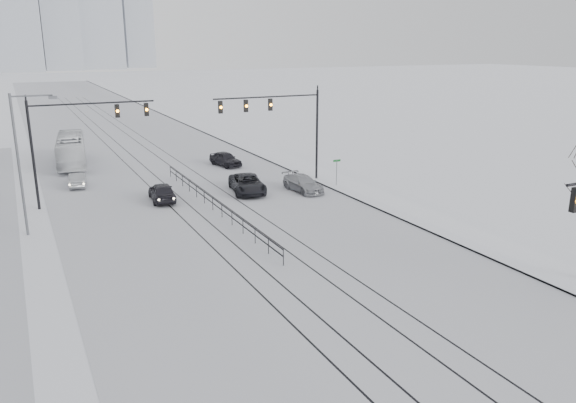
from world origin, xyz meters
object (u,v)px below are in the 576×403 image
object	(u,v)px
sedan_sb_inner	(162,192)
sedan_nb_far	(225,159)
sedan_sb_outer	(78,180)
sedan_nb_right	(303,184)
sedan_nb_front	(247,184)
box_truck	(71,150)

from	to	relation	value
sedan_sb_inner	sedan_nb_far	size ratio (longest dim) A/B	1.03
sedan_sb_outer	sedan_nb_right	world-z (taller)	sedan_nb_right
sedan_sb_inner	sedan_nb_front	xyz separation A→B (m)	(6.95, -0.53, 0.00)
box_truck	sedan_nb_far	bearing A→B (deg)	158.62
sedan_sb_outer	sedan_sb_inner	bearing A→B (deg)	132.81
sedan_sb_inner	box_truck	size ratio (longest dim) A/B	0.39
sedan_sb_inner	box_truck	bearing A→B (deg)	-69.21
box_truck	sedan_sb_inner	bearing A→B (deg)	111.97
sedan_sb_inner	sedan_sb_outer	xyz separation A→B (m)	(-5.37, 7.77, -0.12)
sedan_nb_front	sedan_nb_right	bearing A→B (deg)	-10.01
sedan_nb_far	box_truck	world-z (taller)	box_truck
box_truck	sedan_sb_outer	bearing A→B (deg)	93.18
sedan_sb_inner	sedan_nb_front	bearing A→B (deg)	-179.10
sedan_nb_far	sedan_sb_outer	bearing A→B (deg)	177.29
sedan_nb_front	box_truck	size ratio (longest dim) A/B	0.48
sedan_sb_inner	sedan_nb_right	xyz separation A→B (m)	(11.27, -2.19, -0.07)
sedan_nb_front	sedan_sb_inner	bearing A→B (deg)	-173.24
sedan_nb_right	box_truck	world-z (taller)	box_truck
sedan_sb_outer	box_truck	size ratio (longest dim) A/B	0.34
sedan_sb_inner	box_truck	distance (m)	18.04
sedan_nb_right	sedan_sb_inner	bearing A→B (deg)	165.05
sedan_sb_outer	box_truck	distance (m)	9.64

